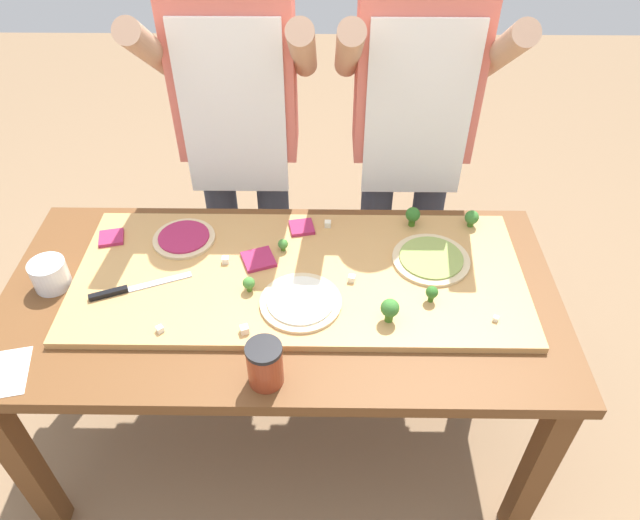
# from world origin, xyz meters

# --- Properties ---
(ground_plane) EXTENTS (8.00, 8.00, 0.00)m
(ground_plane) POSITION_xyz_m (0.00, 0.00, 0.00)
(ground_plane) COLOR #896B4C
(prep_table) EXTENTS (1.65, 0.81, 0.77)m
(prep_table) POSITION_xyz_m (0.00, 0.00, 0.67)
(prep_table) COLOR brown
(prep_table) RESTS_ON ground
(cutting_board) EXTENTS (1.35, 0.57, 0.02)m
(cutting_board) POSITION_xyz_m (0.05, 0.06, 0.78)
(cutting_board) COLOR tan
(cutting_board) RESTS_ON prep_table
(chefs_knife) EXTENTS (0.28, 0.13, 0.02)m
(chefs_knife) POSITION_xyz_m (-0.45, -0.03, 0.80)
(chefs_knife) COLOR #B7BABF
(chefs_knife) RESTS_ON cutting_board
(pizza_whole_beet_magenta) EXTENTS (0.20, 0.20, 0.02)m
(pizza_whole_beet_magenta) POSITION_xyz_m (-0.32, 0.21, 0.80)
(pizza_whole_beet_magenta) COLOR beige
(pizza_whole_beet_magenta) RESTS_ON cutting_board
(pizza_whole_pesto_green) EXTENTS (0.24, 0.24, 0.02)m
(pizza_whole_pesto_green) POSITION_xyz_m (0.46, 0.12, 0.80)
(pizza_whole_pesto_green) COLOR beige
(pizza_whole_pesto_green) RESTS_ON cutting_board
(pizza_whole_white_garlic) EXTENTS (0.23, 0.23, 0.02)m
(pizza_whole_white_garlic) POSITION_xyz_m (0.06, -0.07, 0.80)
(pizza_whole_white_garlic) COLOR beige
(pizza_whole_white_garlic) RESTS_ON cutting_board
(pizza_slice_center) EXTENTS (0.09, 0.09, 0.01)m
(pizza_slice_center) POSITION_xyz_m (0.05, 0.27, 0.80)
(pizza_slice_center) COLOR #9E234C
(pizza_slice_center) RESTS_ON cutting_board
(pizza_slice_far_right) EXTENTS (0.09, 0.09, 0.01)m
(pizza_slice_far_right) POSITION_xyz_m (-0.56, 0.21, 0.80)
(pizza_slice_far_right) COLOR #9E234C
(pizza_slice_far_right) RESTS_ON cutting_board
(pizza_slice_far_left) EXTENTS (0.12, 0.12, 0.01)m
(pizza_slice_far_left) POSITION_xyz_m (-0.07, 0.11, 0.80)
(pizza_slice_far_left) COLOR #9E234C
(pizza_slice_far_left) RESTS_ON cutting_board
(broccoli_floret_front_mid) EXTENTS (0.03, 0.03, 0.04)m
(broccoli_floret_front_mid) POSITION_xyz_m (0.00, 0.16, 0.81)
(broccoli_floret_front_mid) COLOR #487A23
(broccoli_floret_front_mid) RESTS_ON cutting_board
(broccoli_floret_back_mid) EXTENTS (0.05, 0.05, 0.07)m
(broccoli_floret_back_mid) POSITION_xyz_m (0.42, 0.29, 0.83)
(broccoli_floret_back_mid) COLOR #366618
(broccoli_floret_back_mid) RESTS_ON cutting_board
(broccoli_floret_center_right) EXTENTS (0.04, 0.04, 0.05)m
(broccoli_floret_center_right) POSITION_xyz_m (0.43, -0.06, 0.82)
(broccoli_floret_center_right) COLOR #366618
(broccoli_floret_center_right) RESTS_ON cutting_board
(broccoli_floret_front_left) EXTENTS (0.05, 0.05, 0.08)m
(broccoli_floret_front_left) POSITION_xyz_m (0.31, -0.13, 0.84)
(broccoli_floret_front_left) COLOR #3F7220
(broccoli_floret_front_left) RESTS_ON cutting_board
(broccoli_floret_back_left) EXTENTS (0.05, 0.05, 0.06)m
(broccoli_floret_back_left) POSITION_xyz_m (0.61, 0.29, 0.82)
(broccoli_floret_back_left) COLOR #3F7220
(broccoli_floret_back_left) RESTS_ON cutting_board
(broccoli_floret_back_right) EXTENTS (0.04, 0.04, 0.05)m
(broccoli_floret_back_right) POSITION_xyz_m (-0.09, -0.02, 0.82)
(broccoli_floret_back_right) COLOR #487A23
(broccoli_floret_back_right) RESTS_ON cutting_board
(cheese_crumble_a) EXTENTS (0.02, 0.02, 0.02)m
(cheese_crumble_a) POSITION_xyz_m (0.14, 0.28, 0.80)
(cheese_crumble_a) COLOR silver
(cheese_crumble_a) RESTS_ON cutting_board
(cheese_crumble_b) EXTENTS (0.02, 0.02, 0.02)m
(cheese_crumble_b) POSITION_xyz_m (-0.32, -0.18, 0.80)
(cheese_crumble_b) COLOR white
(cheese_crumble_b) RESTS_ON cutting_board
(cheese_crumble_c) EXTENTS (0.02, 0.02, 0.02)m
(cheese_crumble_c) POSITION_xyz_m (0.21, 0.02, 0.80)
(cheese_crumble_c) COLOR silver
(cheese_crumble_c) RESTS_ON cutting_board
(cheese_crumble_d) EXTENTS (0.02, 0.02, 0.01)m
(cheese_crumble_d) POSITION_xyz_m (0.61, -0.13, 0.80)
(cheese_crumble_d) COLOR silver
(cheese_crumble_d) RESTS_ON cutting_board
(cheese_crumble_e) EXTENTS (0.02, 0.02, 0.02)m
(cheese_crumble_e) POSITION_xyz_m (-0.17, 0.10, 0.80)
(cheese_crumble_e) COLOR white
(cheese_crumble_e) RESTS_ON cutting_board
(cheese_crumble_f) EXTENTS (0.03, 0.03, 0.02)m
(cheese_crumble_f) POSITION_xyz_m (-0.08, -0.18, 0.80)
(cheese_crumble_f) COLOR silver
(cheese_crumble_f) RESTS_ON cutting_board
(flour_cup) EXTENTS (0.11, 0.11, 0.09)m
(flour_cup) POSITION_xyz_m (-0.68, 0.02, 0.81)
(flour_cup) COLOR white
(flour_cup) RESTS_ON prep_table
(sauce_jar) EXTENTS (0.09, 0.09, 0.13)m
(sauce_jar) POSITION_xyz_m (-0.02, -0.32, 0.83)
(sauce_jar) COLOR #99381E
(sauce_jar) RESTS_ON prep_table
(recipe_note) EXTENTS (0.15, 0.18, 0.00)m
(recipe_note) POSITION_xyz_m (-0.70, -0.31, 0.77)
(recipe_note) COLOR white
(recipe_note) RESTS_ON prep_table
(cook_left) EXTENTS (0.54, 0.39, 1.67)m
(cook_left) POSITION_xyz_m (-0.17, 0.58, 1.00)
(cook_left) COLOR #333847
(cook_left) RESTS_ON ground
(cook_right) EXTENTS (0.54, 0.39, 1.67)m
(cook_right) POSITION_xyz_m (0.43, 0.58, 1.00)
(cook_right) COLOR #333847
(cook_right) RESTS_ON ground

